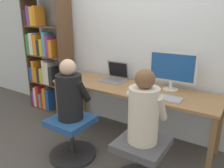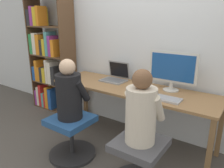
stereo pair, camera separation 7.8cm
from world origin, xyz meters
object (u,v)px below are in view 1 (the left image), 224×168
at_px(person_at_laptop, 70,93).
at_px(office_chair_left, 141,161).
at_px(bookshelf, 45,60).
at_px(office_chair_right, 72,136).
at_px(desktop_monitor, 172,70).
at_px(person_at_monitor, 144,111).
at_px(laptop, 114,77).
at_px(keyboard, 163,97).

bearing_deg(person_at_laptop, office_chair_left, 0.41).
bearing_deg(bookshelf, office_chair_right, -31.15).
bearing_deg(person_at_laptop, desktop_monitor, 45.65).
relative_size(office_chair_left, person_at_monitor, 0.81).
distance_m(desktop_monitor, person_at_laptop, 1.22).
distance_m(laptop, person_at_laptop, 0.83).
bearing_deg(desktop_monitor, person_at_laptop, -134.35).
relative_size(desktop_monitor, office_chair_left, 1.04).
bearing_deg(bookshelf, desktop_monitor, 1.23).
xyz_separation_m(office_chair_right, person_at_laptop, (-0.00, 0.01, 0.52)).
relative_size(desktop_monitor, keyboard, 1.42).
xyz_separation_m(laptop, bookshelf, (-1.40, -0.02, 0.10)).
bearing_deg(bookshelf, person_at_monitor, -19.69).
xyz_separation_m(laptop, person_at_monitor, (0.84, -0.82, -0.00)).
distance_m(laptop, person_at_monitor, 1.17).
xyz_separation_m(desktop_monitor, office_chair_right, (-0.84, -0.86, -0.73)).
bearing_deg(office_chair_right, laptop, 86.76).
relative_size(desktop_monitor, person_at_laptop, 0.85).
relative_size(office_chair_right, person_at_laptop, 0.82).
height_order(desktop_monitor, person_at_laptop, desktop_monitor).
bearing_deg(office_chair_left, person_at_laptop, -179.59).
xyz_separation_m(desktop_monitor, keyboard, (0.03, -0.33, -0.24)).
relative_size(laptop, office_chair_right, 0.61).
distance_m(keyboard, office_chair_left, 0.71).
relative_size(keyboard, office_chair_left, 0.73).
distance_m(desktop_monitor, laptop, 0.82).
xyz_separation_m(laptop, office_chair_left, (0.84, -0.83, -0.53)).
bearing_deg(bookshelf, person_at_laptop, -30.99).
relative_size(office_chair_right, bookshelf, 0.29).
height_order(office_chair_left, bookshelf, bookshelf).
relative_size(office_chair_left, person_at_laptop, 0.82).
height_order(person_at_monitor, person_at_laptop, person_at_monitor).
distance_m(desktop_monitor, office_chair_left, 1.12).
bearing_deg(bookshelf, office_chair_left, -19.81).
height_order(office_chair_left, person_at_monitor, person_at_monitor).
height_order(keyboard, bookshelf, bookshelf).
height_order(person_at_monitor, bookshelf, bookshelf).
distance_m(office_chair_left, bookshelf, 2.45).
distance_m(desktop_monitor, office_chair_right, 1.41).
xyz_separation_m(person_at_laptop, bookshelf, (-1.35, 0.81, 0.10)).
bearing_deg(office_chair_right, keyboard, 31.61).
height_order(office_chair_right, bookshelf, bookshelf).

